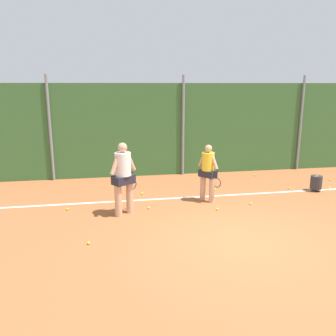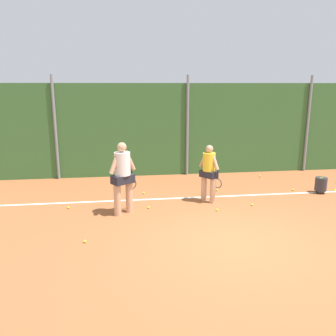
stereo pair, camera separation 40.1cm
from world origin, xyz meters
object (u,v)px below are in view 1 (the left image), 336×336
Objects in this scene: tennis_ball_0 at (67,209)px; tennis_ball_8 at (217,209)px; tennis_ball_7 at (251,203)px; tennis_ball_2 at (289,188)px; tennis_ball_9 at (142,193)px; tennis_ball_11 at (149,208)px; tennis_ball_3 at (89,243)px; tennis_ball_6 at (215,189)px; tennis_ball_13 at (329,188)px; tennis_ball_5 at (330,180)px; tennis_ball_12 at (255,175)px; ball_hopper at (316,182)px; player_foreground_near at (123,175)px; tennis_ball_10 at (212,175)px; player_midcourt at (208,170)px.

tennis_ball_8 is at bearing -10.13° from tennis_ball_0.
tennis_ball_2 is at bearing 33.31° from tennis_ball_7.
tennis_ball_0 and tennis_ball_9 have the same top height.
tennis_ball_11 is (2.19, -0.29, 0.00)m from tennis_ball_0.
tennis_ball_6 is at bearing 40.54° from tennis_ball_3.
tennis_ball_13 is (6.09, -0.48, 0.00)m from tennis_ball_9.
tennis_ball_0 is 1.00× the size of tennis_ball_5.
tennis_ball_5 is 6.89m from tennis_ball_11.
tennis_ball_0 is 1.00× the size of tennis_ball_12.
tennis_ball_9 is at bearing 136.88° from tennis_ball_8.
tennis_ball_11 is at bearing -172.52° from ball_hopper.
player_foreground_near is 28.87× the size of tennis_ball_11.
ball_hopper is at bearing 20.80° from tennis_ball_3.
tennis_ball_7 is 1.00× the size of tennis_ball_10.
ball_hopper is 7.78× the size of tennis_ball_13.
player_midcourt is 2.24m from tennis_ball_9.
player_midcourt is 1.42m from tennis_ball_6.
player_foreground_near is 28.87× the size of tennis_ball_3.
tennis_ball_2 is at bearing -6.90° from tennis_ball_6.
tennis_ball_11 is at bearing 51.79° from tennis_ball_3.
tennis_ball_3 is at bearing -155.68° from tennis_ball_8.
ball_hopper is at bearing 7.48° from tennis_ball_11.
tennis_ball_9 is 3.34m from tennis_ball_10.
tennis_ball_11 is at bearing -149.85° from tennis_ball_6.
tennis_ball_3 is at bearing -158.05° from tennis_ball_7.
tennis_ball_6 is 2.36m from tennis_ball_9.
tennis_ball_10 is (0.46, 1.78, 0.00)m from tennis_ball_6.
tennis_ball_10 is at bearing 10.65° from player_foreground_near.
player_foreground_near reaches higher than tennis_ball_6.
ball_hopper is at bearing -41.67° from tennis_ball_10.
tennis_ball_12 is (6.52, 2.52, 0.00)m from tennis_ball_0.
tennis_ball_10 is 3.98m from tennis_ball_13.
tennis_ball_3 and tennis_ball_10 have the same top height.
tennis_ball_7 is (5.09, -0.44, 0.00)m from tennis_ball_0.
tennis_ball_9 is 1.00× the size of tennis_ball_13.
player_midcourt is 25.24× the size of tennis_ball_9.
tennis_ball_12 is at bearing 21.10° from tennis_ball_0.
tennis_ball_8 is at bearing -37.28° from player_foreground_near.
player_foreground_near is 28.87× the size of tennis_ball_7.
ball_hopper reaches higher than tennis_ball_3.
tennis_ball_2 is 1.00× the size of tennis_ball_13.
tennis_ball_13 is at bearing 16.71° from tennis_ball_8.
tennis_ball_3 and tennis_ball_5 have the same top height.
tennis_ball_8 is at bearing -13.21° from tennis_ball_11.
tennis_ball_13 is (8.23, 0.55, 0.00)m from tennis_ball_0.
player_foreground_near is 3.71× the size of ball_hopper.
ball_hopper is 7.78× the size of tennis_ball_11.
tennis_ball_3 and tennis_ball_11 have the same top height.
player_foreground_near is 3.73m from tennis_ball_7.
tennis_ball_0 and tennis_ball_2 have the same top height.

